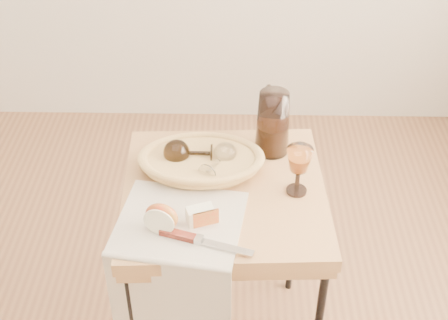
# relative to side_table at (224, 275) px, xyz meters

# --- Properties ---
(side_table) EXTENTS (0.61, 0.61, 0.75)m
(side_table) POSITION_rel_side_table_xyz_m (0.00, 0.00, 0.00)
(side_table) COLOR brown
(side_table) RESTS_ON floor
(tea_towel) EXTENTS (0.38, 0.35, 0.01)m
(tea_towel) POSITION_rel_side_table_xyz_m (-0.12, -0.15, 0.38)
(tea_towel) COLOR beige
(tea_towel) RESTS_ON side_table
(bread_basket) EXTENTS (0.34, 0.24, 0.05)m
(bread_basket) POSITION_rel_side_table_xyz_m (-0.07, 0.09, 0.40)
(bread_basket) COLOR #B07840
(bread_basket) RESTS_ON side_table
(goblet_lying_a) EXTENTS (0.13, 0.08, 0.08)m
(goblet_lying_a) POSITION_rel_side_table_xyz_m (-0.10, 0.10, 0.42)
(goblet_lying_a) COLOR black
(goblet_lying_a) RESTS_ON bread_basket
(goblet_lying_b) EXTENTS (0.12, 0.14, 0.07)m
(goblet_lying_b) POSITION_rel_side_table_xyz_m (-0.02, 0.07, 0.42)
(goblet_lying_b) COLOR white
(goblet_lying_b) RESTS_ON bread_basket
(pitcher) EXTENTS (0.21, 0.26, 0.25)m
(pitcher) POSITION_rel_side_table_xyz_m (0.14, 0.19, 0.48)
(pitcher) COLOR black
(pitcher) RESTS_ON side_table
(wine_goblet) EXTENTS (0.08, 0.08, 0.15)m
(wine_goblet) POSITION_rel_side_table_xyz_m (0.21, -0.01, 0.45)
(wine_goblet) COLOR white
(wine_goblet) RESTS_ON side_table
(apple_half) EXTENTS (0.10, 0.07, 0.08)m
(apple_half) POSITION_rel_side_table_xyz_m (-0.16, -0.17, 0.42)
(apple_half) COLOR #B50205
(apple_half) RESTS_ON tea_towel
(apple_wedge) EXTENTS (0.08, 0.06, 0.05)m
(apple_wedge) POSITION_rel_side_table_xyz_m (-0.06, -0.15, 0.40)
(apple_wedge) COLOR white
(apple_wedge) RESTS_ON tea_towel
(table_knife) EXTENTS (0.25, 0.10, 0.02)m
(table_knife) POSITION_rel_side_table_xyz_m (-0.05, -0.23, 0.39)
(table_knife) COLOR silver
(table_knife) RESTS_ON tea_towel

